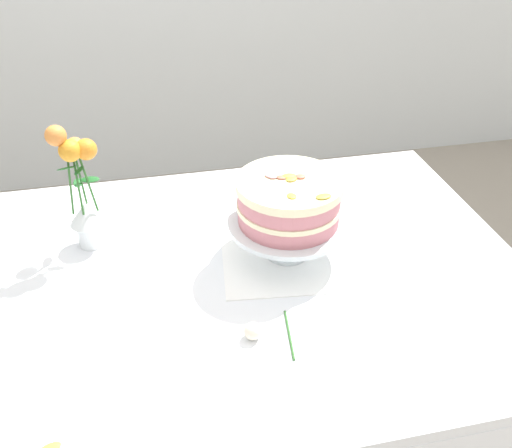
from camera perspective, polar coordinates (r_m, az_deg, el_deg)
name	(u,v)px	position (r m, az deg, el deg)	size (l,w,h in m)	color
dining_table	(237,307)	(1.33, -2.04, -8.71)	(1.40, 1.00, 0.74)	white
linen_napkin	(287,253)	(1.35, 3.26, -3.06)	(0.32, 0.32, 0.00)	white
cake_stand	(288,226)	(1.30, 3.38, -0.20)	(0.29, 0.29, 0.10)	silver
layer_cake	(289,200)	(1.26, 3.49, 2.50)	(0.25, 0.25, 0.12)	#CC7A84
flower_vase	(82,193)	(1.36, -17.87, 3.16)	(0.11, 0.10, 0.33)	silver
fallen_rose	(254,332)	(1.12, -0.25, -11.25)	(0.11, 0.14, 0.04)	#2D6028
loose_petal_1	(325,201)	(1.56, 7.32, 2.45)	(0.03, 0.02, 0.01)	yellow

